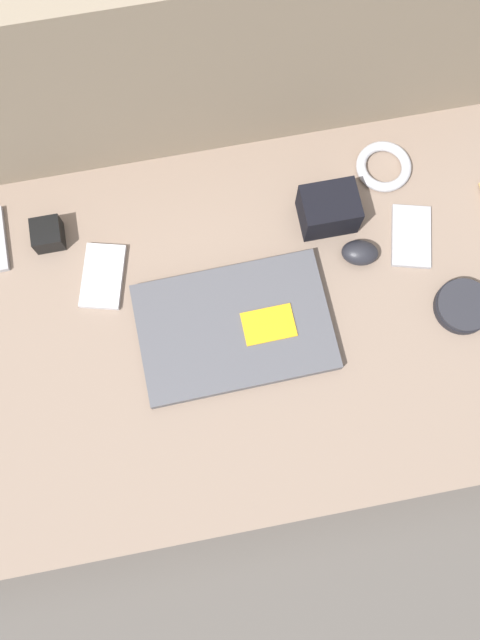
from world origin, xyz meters
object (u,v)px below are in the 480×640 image
Objects in this scene: speaker_puck at (463,306)px; camera_pouch at (329,209)px; computer_mouse at (360,253)px; laptop at (235,327)px; phone_silver at (103,276)px; charger_brick at (48,234)px; phone_black at (411,236)px.

speaker_puck is 0.99× the size of camera_pouch.
computer_mouse is at bearing -64.48° from camera_pouch.
laptop is 4.41× the size of computer_mouse.
computer_mouse is 0.57× the size of phone_silver.
laptop is 3.38× the size of speaker_puck.
speaker_puck reaches higher than phone_silver.
phone_black is at bearing -10.43° from charger_brick.
phone_silver is at bearing -167.99° from phone_black.
laptop is 0.27m from camera_pouch.
computer_mouse is 0.57m from charger_brick.
camera_pouch is (-0.20, 0.22, 0.02)m from speaker_puck.
speaker_puck is at bearing -6.59° from laptop.
camera_pouch is at bearing 131.64° from computer_mouse.
laptop is 0.26m from computer_mouse.
phone_black is at bearing 16.22° from laptop.
computer_mouse reaches higher than laptop.
charger_brick is (-0.51, 0.05, -0.02)m from camera_pouch.
computer_mouse is at bearing 140.73° from speaker_puck.
phone_silver is at bearing -169.61° from computer_mouse.
laptop is at bearing 174.73° from speaker_puck.
phone_silver is at bearing -174.73° from camera_pouch.
charger_brick is at bearing 141.24° from laptop.
laptop is at bearing -147.63° from phone_black.
laptop is 0.26m from phone_silver.
phone_silver is 2.45× the size of charger_brick.
speaker_puck is 0.16m from phone_black.
phone_silver is 0.13m from charger_brick.
laptop is at bearing -139.19° from camera_pouch.
charger_brick is at bearing 174.01° from camera_pouch.
speaker_puck is at bearing -23.14° from computer_mouse.
camera_pouch is 0.51m from charger_brick.
phone_silver is 1.00× the size of phone_black.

